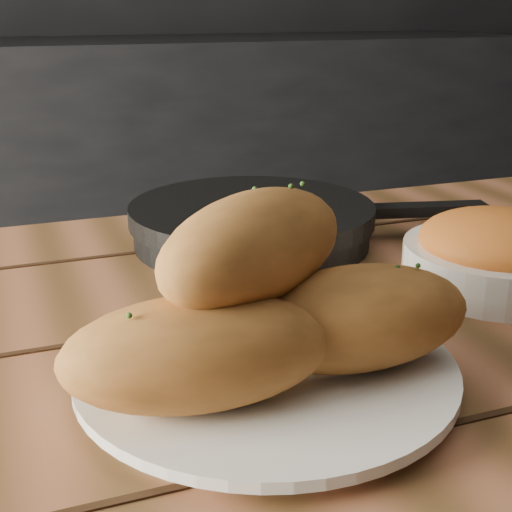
{
  "coord_description": "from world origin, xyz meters",
  "views": [
    {
      "loc": [
        -0.32,
        -0.57,
        1.01
      ],
      "look_at": [
        -0.16,
        -0.13,
        0.84
      ],
      "focal_mm": 50.0,
      "sensor_mm": 36.0,
      "label": 1
    }
  ],
  "objects": [
    {
      "name": "counter",
      "position": [
        0.0,
        1.7,
        0.45
      ],
      "size": [
        2.8,
        0.6,
        0.9
      ],
      "primitive_type": "cube",
      "color": "black",
      "rests_on": "ground"
    },
    {
      "name": "bread_rolls",
      "position": [
        -0.16,
        -0.16,
        0.82
      ],
      "size": [
        0.29,
        0.23,
        0.12
      ],
      "color": "#B26D31",
      "rests_on": "plate"
    },
    {
      "name": "bowl",
      "position": [
        0.12,
        -0.06,
        0.78
      ],
      "size": [
        0.18,
        0.18,
        0.07
      ],
      "color": "white",
      "rests_on": "table"
    },
    {
      "name": "table",
      "position": [
        -0.16,
        -0.14,
        0.65
      ],
      "size": [
        1.53,
        0.9,
        0.75
      ],
      "color": "#955738",
      "rests_on": "ground"
    },
    {
      "name": "plate",
      "position": [
        -0.16,
        -0.15,
        0.76
      ],
      "size": [
        0.27,
        0.27,
        0.02
      ],
      "color": "white",
      "rests_on": "table"
    },
    {
      "name": "skillet",
      "position": [
        -0.06,
        0.15,
        0.77
      ],
      "size": [
        0.4,
        0.27,
        0.05
      ],
      "color": "black",
      "rests_on": "table"
    }
  ]
}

